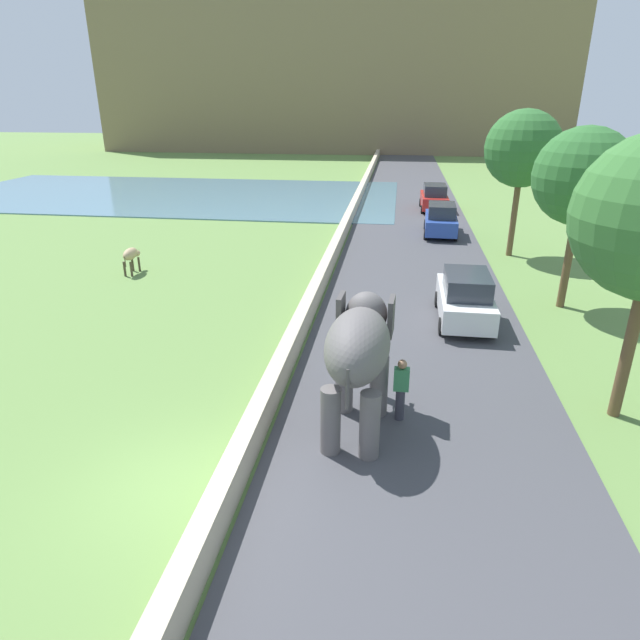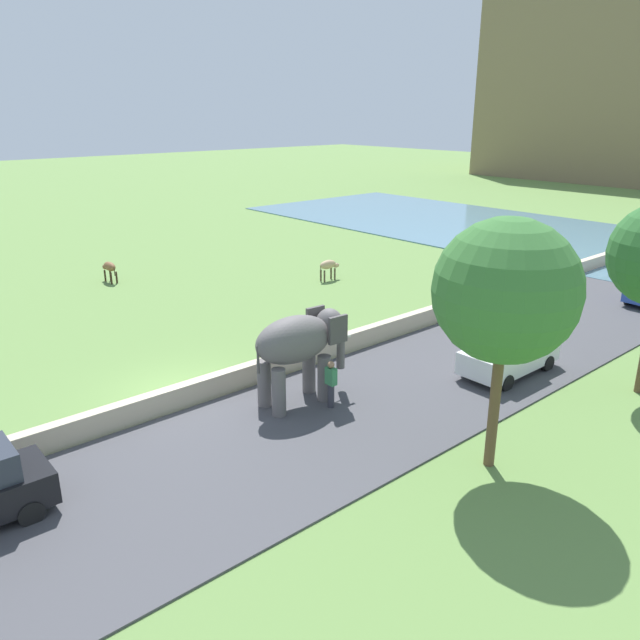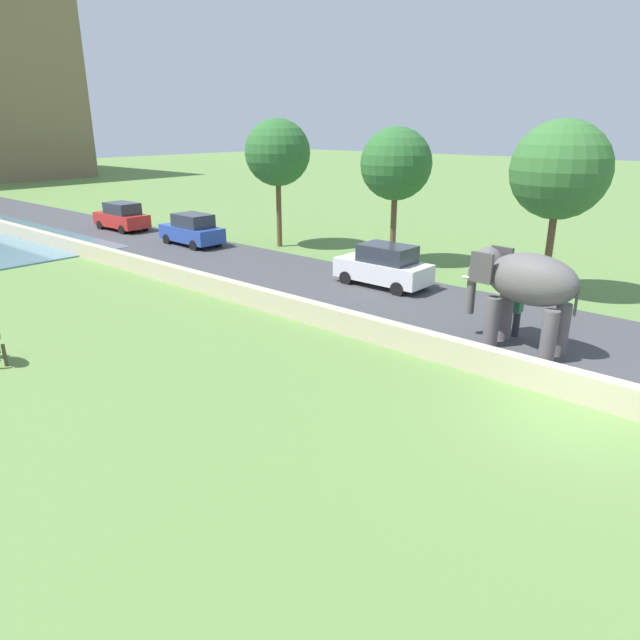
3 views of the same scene
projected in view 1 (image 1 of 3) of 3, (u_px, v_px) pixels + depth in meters
name	position (u px, v px, depth m)	size (l,w,h in m)	color
ground_plane	(175.00, 487.00, 10.91)	(220.00, 220.00, 0.00)	#608442
road_surface	(412.00, 246.00, 28.58)	(7.00, 120.00, 0.06)	#424247
barrier_wall	(336.00, 246.00, 27.11)	(0.40, 110.00, 0.77)	beige
lake	(170.00, 194.00, 43.68)	(36.00, 18.00, 0.08)	slate
hill_distant	(337.00, 67.00, 82.93)	(64.00, 28.00, 23.00)	#7F6B4C
elephant	(359.00, 350.00, 12.10)	(1.58, 3.51, 2.99)	#605B5B
person_beside_elephant	(401.00, 389.00, 12.83)	(0.36, 0.22, 1.63)	#33333D
car_white	(465.00, 298.00, 18.58)	(1.82, 4.01, 1.80)	white
car_red	(434.00, 198.00, 37.13)	(1.83, 4.02, 1.80)	red
car_blue	(441.00, 220.00, 30.45)	(1.91, 4.06, 1.80)	#2D4CA8
cow_tan	(131.00, 255.00, 23.86)	(0.45, 1.39, 1.15)	tan
tree_near	(523.00, 149.00, 25.06)	(3.49, 3.49, 6.79)	brown
tree_mid	(583.00, 177.00, 18.59)	(3.34, 3.34, 6.40)	brown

